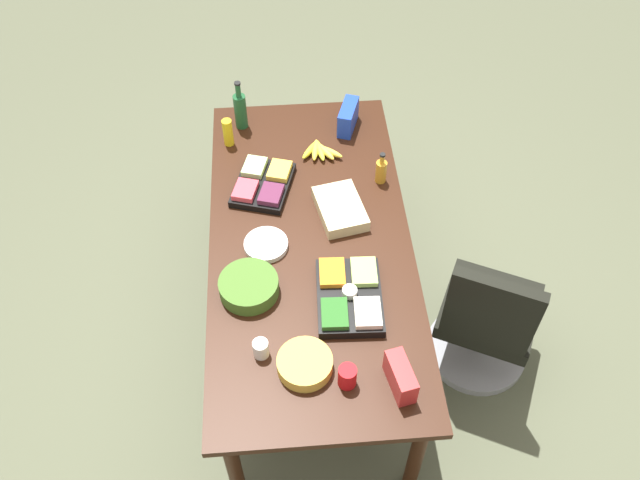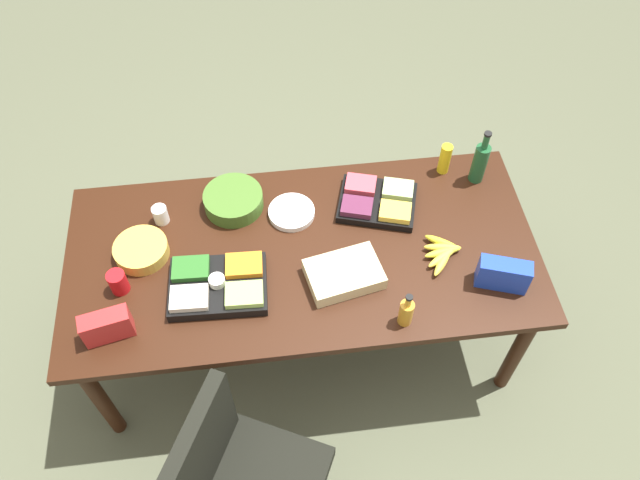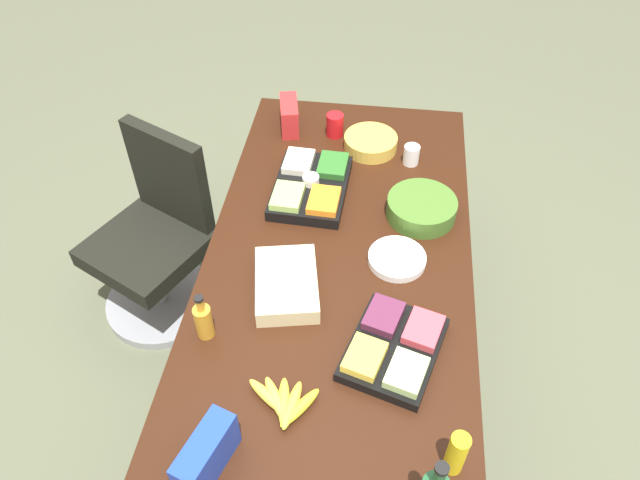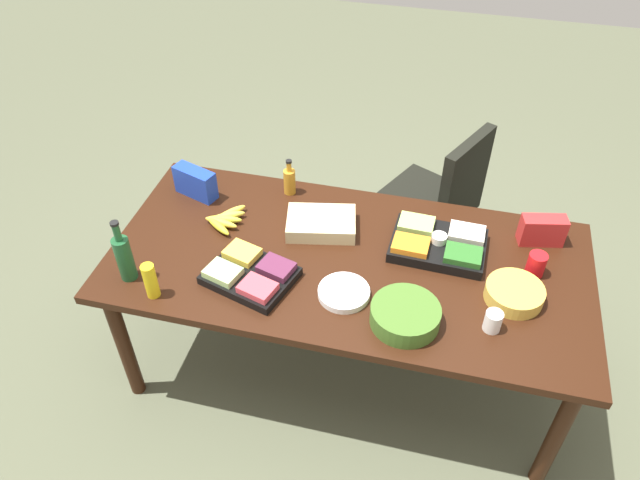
# 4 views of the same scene
# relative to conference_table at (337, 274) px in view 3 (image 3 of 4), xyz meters

# --- Properties ---
(ground_plane) EXTENTS (10.00, 10.00, 0.00)m
(ground_plane) POSITION_rel_conference_table_xyz_m (0.00, 0.00, -0.69)
(ground_plane) COLOR #535841
(conference_table) EXTENTS (2.15, 1.02, 0.76)m
(conference_table) POSITION_rel_conference_table_xyz_m (0.00, 0.00, 0.00)
(conference_table) COLOR black
(conference_table) RESTS_ON ground
(office_chair) EXTENTS (0.64, 0.64, 0.94)m
(office_chair) POSITION_rel_conference_table_xyz_m (0.32, 0.89, -0.32)
(office_chair) COLOR gray
(office_chair) RESTS_ON ground
(mustard_bottle) EXTENTS (0.07, 0.07, 0.17)m
(mustard_bottle) POSITION_rel_conference_table_xyz_m (-0.75, -0.41, 0.16)
(mustard_bottle) COLOR yellow
(mustard_bottle) RESTS_ON conference_table
(banana_bunch) EXTENTS (0.18, 0.25, 0.04)m
(banana_bunch) POSITION_rel_conference_table_xyz_m (-0.63, 0.10, 0.10)
(banana_bunch) COLOR yellow
(banana_bunch) RESTS_ON conference_table
(chip_bowl) EXTENTS (0.25, 0.25, 0.06)m
(chip_bowl) POSITION_rel_conference_table_xyz_m (0.72, -0.07, 0.11)
(chip_bowl) COLOR gold
(chip_bowl) RESTS_ON conference_table
(fruit_platter) EXTENTS (0.42, 0.37, 0.07)m
(fruit_platter) POSITION_rel_conference_table_xyz_m (-0.38, -0.23, 0.11)
(fruit_platter) COLOR black
(fruit_platter) RESTS_ON conference_table
(sheet_cake) EXTENTS (0.36, 0.28, 0.07)m
(sheet_cake) POSITION_rel_conference_table_xyz_m (-0.17, 0.17, 0.11)
(sheet_cake) COLOR beige
(sheet_cake) RESTS_ON conference_table
(dressing_bottle) EXTENTS (0.07, 0.07, 0.19)m
(dressing_bottle) POSITION_rel_conference_table_xyz_m (-0.39, 0.41, 0.15)
(dressing_bottle) COLOR #C68925
(dressing_bottle) RESTS_ON conference_table
(salad_bowl) EXTENTS (0.36, 0.36, 0.08)m
(salad_bowl) POSITION_rel_conference_table_xyz_m (0.30, -0.31, 0.11)
(salad_bowl) COLOR #416724
(salad_bowl) RESTS_ON conference_table
(chip_bag_blue) EXTENTS (0.23, 0.15, 0.15)m
(chip_bag_blue) POSITION_rel_conference_table_xyz_m (-0.84, 0.28, 0.15)
(chip_bag_blue) COLOR #1C3DB4
(chip_bag_blue) RESTS_ON conference_table
(veggie_tray) EXTENTS (0.43, 0.32, 0.09)m
(veggie_tray) POSITION_rel_conference_table_xyz_m (0.38, 0.16, 0.11)
(veggie_tray) COLOR black
(veggie_tray) RESTS_ON conference_table
(paper_cup) EXTENTS (0.09, 0.09, 0.09)m
(paper_cup) POSITION_rel_conference_table_xyz_m (0.64, -0.26, 0.12)
(paper_cup) COLOR white
(paper_cup) RESTS_ON conference_table
(red_solo_cup) EXTENTS (0.09, 0.09, 0.11)m
(red_solo_cup) POSITION_rel_conference_table_xyz_m (0.81, 0.10, 0.13)
(red_solo_cup) COLOR red
(red_solo_cup) RESTS_ON conference_table
(chip_bag_red) EXTENTS (0.21, 0.12, 0.14)m
(chip_bag_red) POSITION_rel_conference_table_xyz_m (0.83, 0.32, 0.14)
(chip_bag_red) COLOR red
(chip_bag_red) RESTS_ON conference_table
(paper_plate_stack) EXTENTS (0.26, 0.26, 0.03)m
(paper_plate_stack) POSITION_rel_conference_table_xyz_m (0.03, -0.22, 0.09)
(paper_plate_stack) COLOR white
(paper_plate_stack) RESTS_ON conference_table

